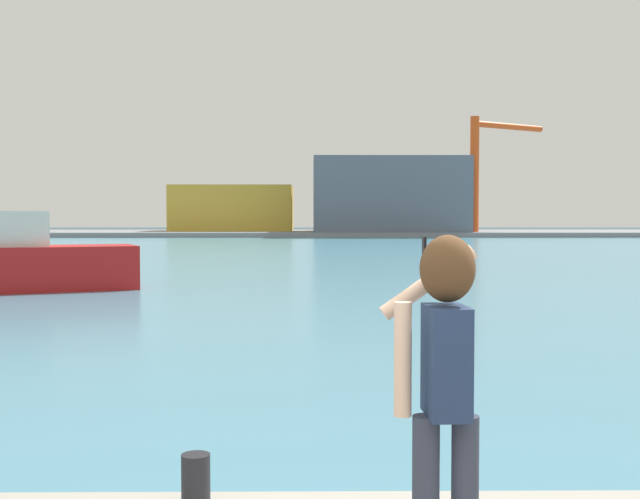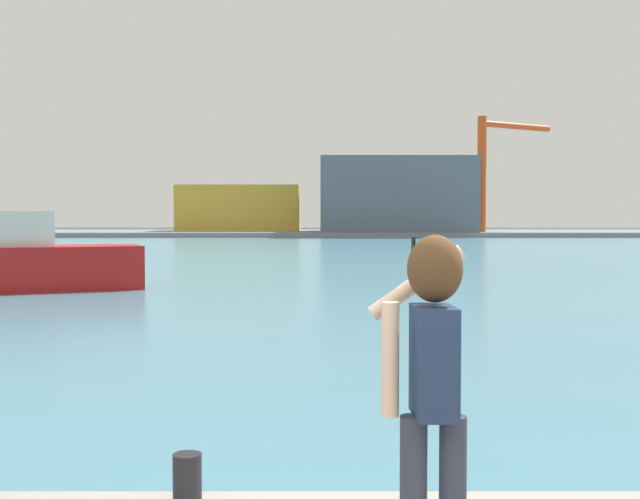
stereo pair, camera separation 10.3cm
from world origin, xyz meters
The scene contains 9 objects.
ground_plane centered at (0.00, 50.00, 0.00)m, with size 220.00×220.00×0.00m, color #334751.
harbor_water centered at (0.00, 52.00, 0.01)m, with size 140.00×100.00×0.02m, color teal.
far_shore_dock centered at (0.00, 92.00, 0.27)m, with size 140.00×20.00×0.54m, color gray.
person_photographer centered at (0.26, 0.76, 1.53)m, with size 0.53×0.55×1.74m.
harbor_bollard centered at (-1.13, 1.68, 0.64)m, with size 0.18×0.18×0.35m, color black.
boat_moored centered at (-8.94, 21.34, 0.91)m, with size 6.22×4.26×2.43m.
warehouse_left centered at (-9.92, 93.35, 3.23)m, with size 14.26×9.70×5.38m, color gold.
warehouse_right centered at (8.31, 88.44, 4.68)m, with size 17.12×12.03×8.28m, color slate.
port_crane centered at (19.09, 87.44, 8.62)m, with size 9.66×6.47×12.91m.
Camera 1 is at (-0.40, -3.27, 2.30)m, focal length 45.04 mm.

